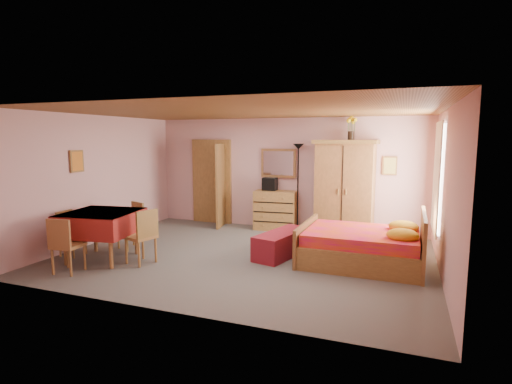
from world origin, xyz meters
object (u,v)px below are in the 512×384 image
at_px(wardrobe, 345,189).
at_px(chair_west, 72,233).
at_px(stereo, 270,184).
at_px(dining_table, 102,236).
at_px(chest_of_drawers, 275,210).
at_px(chair_east, 141,236).
at_px(chair_north, 130,226).
at_px(floor_lamp, 298,188).
at_px(chair_south, 68,245).
at_px(wall_mirror, 278,163).
at_px(bed, 362,237).
at_px(sunflower_vase, 351,128).
at_px(bench, 282,244).

height_order(wardrobe, chair_west, wardrobe).
xyz_separation_m(stereo, dining_table, (-1.99, -3.36, -0.63)).
distance_m(chest_of_drawers, chair_west, 4.35).
distance_m(chest_of_drawers, chair_east, 3.52).
xyz_separation_m(chair_north, chair_west, (-0.69, -0.75, -0.04)).
relative_size(floor_lamp, chair_west, 2.45).
bearing_deg(chair_south, stereo, 57.75).
distance_m(wall_mirror, stereo, 0.53).
relative_size(wall_mirror, chair_south, 0.95).
xyz_separation_m(dining_table, chair_west, (-0.69, 0.01, -0.02)).
xyz_separation_m(stereo, chair_east, (-1.23, -3.30, -0.59)).
xyz_separation_m(floor_lamp, wardrobe, (1.08, -0.11, 0.04)).
height_order(stereo, bed, stereo).
xyz_separation_m(wardrobe, dining_table, (-3.75, -3.25, -0.62)).
relative_size(dining_table, chair_west, 1.42).
relative_size(chest_of_drawers, wall_mirror, 1.12).
relative_size(floor_lamp, wardrobe, 0.96).
bearing_deg(chair_south, wardrobe, 40.48).
relative_size(sunflower_vase, chair_west, 0.62).
xyz_separation_m(wall_mirror, dining_table, (-2.15, -3.52, -1.12)).
xyz_separation_m(stereo, sunflower_vase, (1.85, -0.06, 1.29)).
height_order(chest_of_drawers, chair_west, chest_of_drawers).
distance_m(wall_mirror, dining_table, 4.27).
height_order(dining_table, chair_south, chair_south).
xyz_separation_m(bench, chair_east, (-2.15, -1.28, 0.25)).
bearing_deg(dining_table, chair_south, -91.94).
distance_m(wardrobe, sunflower_vase, 1.31).
relative_size(bed, chair_east, 2.15).
height_order(chest_of_drawers, bed, bed).
bearing_deg(chair_north, sunflower_vase, -124.33).
distance_m(floor_lamp, wardrobe, 1.08).
height_order(chest_of_drawers, floor_lamp, floor_lamp).
bearing_deg(chest_of_drawers, sunflower_vase, -4.89).
relative_size(floor_lamp, bench, 1.51).
distance_m(bed, bench, 1.42).
bearing_deg(chair_south, bed, 19.90).
distance_m(chest_of_drawers, chair_south, 4.59).
bearing_deg(dining_table, floor_lamp, 51.59).
relative_size(bench, chair_west, 1.62).
bearing_deg(dining_table, chair_north, 89.74).
distance_m(wardrobe, bed, 2.04).
xyz_separation_m(sunflower_vase, chair_east, (-3.07, -3.24, -1.88)).
xyz_separation_m(chair_south, chair_east, (0.79, 0.81, 0.02)).
bearing_deg(wardrobe, chair_south, -130.77).
bearing_deg(chair_east, chair_west, 108.39).
xyz_separation_m(sunflower_vase, bed, (0.48, -1.93, -1.88)).
bearing_deg(stereo, chair_south, -116.12).
xyz_separation_m(stereo, bed, (2.33, -1.99, -0.59)).
bearing_deg(bench, chest_of_drawers, 111.24).
bearing_deg(chest_of_drawers, wardrobe, -7.01).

